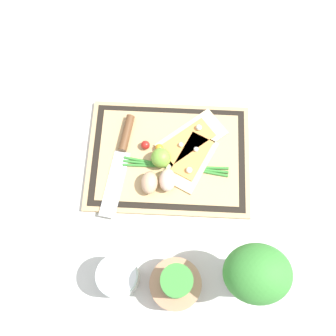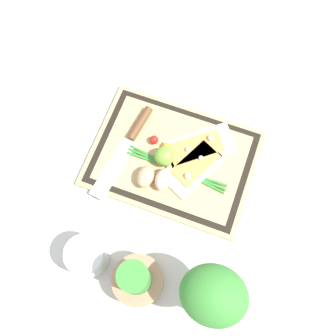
% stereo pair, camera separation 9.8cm
% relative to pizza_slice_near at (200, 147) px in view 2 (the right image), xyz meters
% --- Properties ---
extents(ground_plane, '(6.00, 6.00, 0.00)m').
position_rel_pizza_slice_near_xyz_m(ground_plane, '(0.06, 0.05, -0.02)').
color(ground_plane, silver).
extents(cutting_board, '(0.42, 0.31, 0.02)m').
position_rel_pizza_slice_near_xyz_m(cutting_board, '(0.06, 0.05, -0.01)').
color(cutting_board, tan).
rests_on(cutting_board, ground_plane).
extents(pizza_slice_near, '(0.19, 0.18, 0.02)m').
position_rel_pizza_slice_near_xyz_m(pizza_slice_near, '(0.00, 0.00, 0.00)').
color(pizza_slice_near, beige).
rests_on(pizza_slice_near, cutting_board).
extents(pizza_slice_far, '(0.15, 0.18, 0.02)m').
position_rel_pizza_slice_near_xyz_m(pizza_slice_far, '(-0.00, 0.06, 0.00)').
color(pizza_slice_far, beige).
rests_on(pizza_slice_far, cutting_board).
extents(knife, '(0.07, 0.28, 0.02)m').
position_rel_pizza_slice_near_xyz_m(knife, '(0.17, 0.03, 0.00)').
color(knife, silver).
rests_on(knife, cutting_board).
extents(egg_brown, '(0.04, 0.06, 0.04)m').
position_rel_pizza_slice_near_xyz_m(egg_brown, '(0.10, 0.13, 0.02)').
color(egg_brown, tan).
rests_on(egg_brown, cutting_board).
extents(egg_pink, '(0.04, 0.06, 0.04)m').
position_rel_pizza_slice_near_xyz_m(egg_pink, '(0.06, 0.12, 0.02)').
color(egg_pink, beige).
rests_on(egg_pink, cutting_board).
extents(lime, '(0.05, 0.05, 0.05)m').
position_rel_pizza_slice_near_xyz_m(lime, '(0.07, 0.06, 0.02)').
color(lime, '#70A838').
rests_on(lime, cutting_board).
extents(cherry_tomato_red, '(0.02, 0.02, 0.02)m').
position_rel_pizza_slice_near_xyz_m(cherry_tomato_red, '(0.12, 0.02, 0.01)').
color(cherry_tomato_red, red).
rests_on(cherry_tomato_red, cutting_board).
extents(cherry_tomato_yellow, '(0.02, 0.02, 0.02)m').
position_rel_pizza_slice_near_xyz_m(cherry_tomato_yellow, '(0.08, 0.03, 0.01)').
color(cherry_tomato_yellow, gold).
rests_on(cherry_tomato_yellow, cutting_board).
extents(scallion_bunch, '(0.27, 0.04, 0.01)m').
position_rel_pizza_slice_near_xyz_m(scallion_bunch, '(0.04, 0.08, -0.00)').
color(scallion_bunch, '#388433').
rests_on(scallion_bunch, cutting_board).
extents(herb_pot, '(0.12, 0.12, 0.19)m').
position_rel_pizza_slice_near_xyz_m(herb_pot, '(0.03, 0.37, 0.04)').
color(herb_pot, '#AD7A5B').
rests_on(herb_pot, ground_plane).
extents(sauce_jar, '(0.09, 0.09, 0.09)m').
position_rel_pizza_slice_near_xyz_m(sauce_jar, '(0.15, 0.36, 0.02)').
color(sauce_jar, silver).
rests_on(sauce_jar, ground_plane).
extents(herb_glass, '(0.14, 0.12, 0.22)m').
position_rel_pizza_slice_near_xyz_m(herb_glass, '(-0.13, 0.34, 0.11)').
color(herb_glass, silver).
rests_on(herb_glass, ground_plane).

